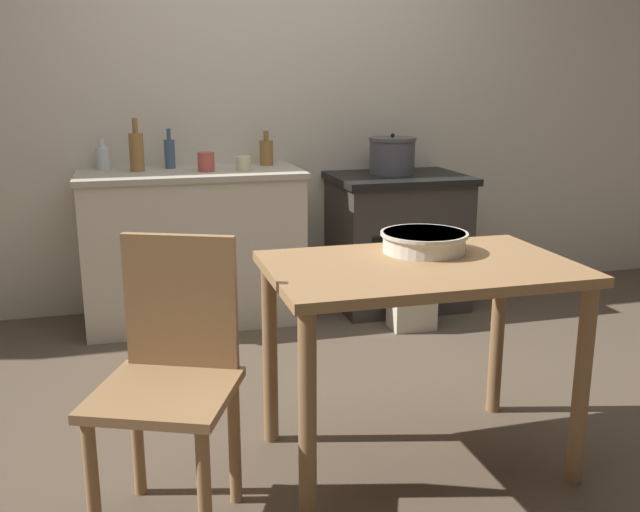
{
  "coord_description": "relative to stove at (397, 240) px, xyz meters",
  "views": [
    {
      "loc": [
        -0.85,
        -2.69,
        1.36
      ],
      "look_at": [
        0.0,
        0.38,
        0.56
      ],
      "focal_mm": 40.0,
      "sensor_mm": 36.0,
      "label": 1
    }
  ],
  "objects": [
    {
      "name": "stock_pot",
      "position": [
        -0.02,
        0.05,
        0.51
      ],
      "size": [
        0.28,
        0.28,
        0.24
      ],
      "color": "#4C4C51",
      "rests_on": "stove"
    },
    {
      "name": "cup_center",
      "position": [
        -0.93,
        -0.04,
        0.5
      ],
      "size": [
        0.08,
        0.08,
        0.08
      ],
      "primitive_type": "cylinder",
      "color": "beige",
      "rests_on": "counter_cabinet"
    },
    {
      "name": "bottle_left",
      "position": [
        -1.5,
        0.09,
        0.57
      ],
      "size": [
        0.08,
        0.08,
        0.29
      ],
      "color": "olive",
      "rests_on": "counter_cabinet"
    },
    {
      "name": "cup_center_right",
      "position": [
        -1.13,
        -0.01,
        0.51
      ],
      "size": [
        0.09,
        0.09,
        0.1
      ],
      "primitive_type": "cylinder",
      "color": "#B74C42",
      "rests_on": "counter_cabinet"
    },
    {
      "name": "stove",
      "position": [
        0.0,
        0.0,
        0.0
      ],
      "size": [
        0.78,
        0.64,
        0.8
      ],
      "color": "#38332D",
      "rests_on": "ground_plane"
    },
    {
      "name": "flour_sack",
      "position": [
        -0.07,
        -0.44,
        -0.24
      ],
      "size": [
        0.24,
        0.17,
        0.32
      ],
      "primitive_type": "cube",
      "color": "beige",
      "rests_on": "ground_plane"
    },
    {
      "name": "chair",
      "position": [
        -1.47,
        -1.87,
        0.08
      ],
      "size": [
        0.53,
        0.53,
        0.89
      ],
      "rotation": [
        0.0,
        0.0,
        -0.41
      ],
      "color": "#997047",
      "rests_on": "ground_plane"
    },
    {
      "name": "bottle_mid_left",
      "position": [
        -0.76,
        0.16,
        0.54
      ],
      "size": [
        0.08,
        0.08,
        0.2
      ],
      "color": "olive",
      "rests_on": "counter_cabinet"
    },
    {
      "name": "counter_cabinet",
      "position": [
        -1.22,
        0.03,
        0.03
      ],
      "size": [
        1.22,
        0.57,
        0.86
      ],
      "color": "beige",
      "rests_on": "ground_plane"
    },
    {
      "name": "bottle_center_left",
      "position": [
        -1.32,
        0.17,
        0.55
      ],
      "size": [
        0.06,
        0.06,
        0.22
      ],
      "color": "#3D5675",
      "rests_on": "counter_cabinet"
    },
    {
      "name": "ground_plane",
      "position": [
        -0.72,
        -1.25,
        -0.4
      ],
      "size": [
        14.0,
        14.0,
        0.0
      ],
      "primitive_type": "plane",
      "color": "brown"
    },
    {
      "name": "work_table",
      "position": [
        -0.61,
        -1.76,
        0.22
      ],
      "size": [
        1.04,
        0.66,
        0.74
      ],
      "color": "#997047",
      "rests_on": "ground_plane"
    },
    {
      "name": "bottle_far_left",
      "position": [
        -1.68,
        0.21,
        0.53
      ],
      "size": [
        0.07,
        0.07,
        0.17
      ],
      "color": "silver",
      "rests_on": "counter_cabinet"
    },
    {
      "name": "wall_back",
      "position": [
        -0.72,
        0.34,
        0.87
      ],
      "size": [
        8.0,
        0.07,
        2.55
      ],
      "color": "beige",
      "rests_on": "ground_plane"
    },
    {
      "name": "mixing_bowl_large",
      "position": [
        -0.53,
        -1.61,
        0.38
      ],
      "size": [
        0.32,
        0.32,
        0.07
      ],
      "color": "silver",
      "rests_on": "work_table"
    }
  ]
}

